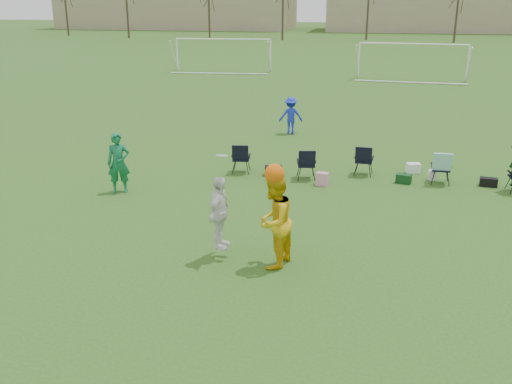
% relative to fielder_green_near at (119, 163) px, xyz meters
% --- Properties ---
extents(ground, '(260.00, 260.00, 0.00)m').
position_rel_fielder_green_near_xyz_m(ground, '(5.49, -5.16, -0.88)').
color(ground, '#2B551A').
rests_on(ground, ground).
extents(fielder_green_near, '(0.75, 0.63, 1.76)m').
position_rel_fielder_green_near_xyz_m(fielder_green_near, '(0.00, 0.00, 0.00)').
color(fielder_green_near, '#136C41').
rests_on(fielder_green_near, ground).
extents(fielder_blue, '(1.10, 0.81, 1.52)m').
position_rel_fielder_green_near_xyz_m(fielder_blue, '(3.74, 8.52, -0.12)').
color(fielder_blue, '#1A2FC6').
rests_on(fielder_blue, ground).
extents(center_contest, '(1.94, 1.19, 2.35)m').
position_rel_fielder_green_near_xyz_m(center_contest, '(4.89, -3.82, 0.17)').
color(center_contest, white).
rests_on(center_contest, ground).
extents(sideline_setup, '(9.02, 2.22, 1.91)m').
position_rel_fielder_green_near_xyz_m(sideline_setup, '(7.98, 2.64, -0.32)').
color(sideline_setup, '#0D3219').
rests_on(sideline_setup, ground).
extents(goal_left, '(7.39, 0.76, 2.46)m').
position_rel_fielder_green_near_xyz_m(goal_left, '(-4.51, 28.84, 1.04)').
color(goal_left, white).
rests_on(goal_left, ground).
extents(goal_mid, '(7.40, 0.63, 2.46)m').
position_rel_fielder_green_near_xyz_m(goal_mid, '(9.49, 26.84, 1.04)').
color(goal_mid, white).
rests_on(goal_mid, ground).
extents(tree_line, '(110.28, 3.28, 11.40)m').
position_rel_fielder_green_near_xyz_m(tree_line, '(5.72, 64.68, 4.21)').
color(tree_line, '#382B21').
rests_on(tree_line, ground).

